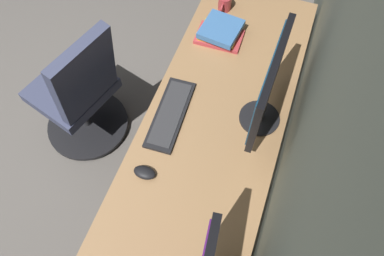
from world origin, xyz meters
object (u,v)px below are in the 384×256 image
Objects in this scene: mouse_main at (145,172)px; book_stack_near at (220,32)px; office_chair at (80,96)px; monitor_secondary at (268,87)px; keyboard_spare at (170,114)px; coffee_mug at (225,3)px.

mouse_main is 0.40× the size of book_stack_near.
book_stack_near is 0.91m from office_chair.
keyboard_spare is at bearing -73.12° from monitor_secondary.
office_chair is (0.70, -0.67, -0.32)m from coffee_mug.
coffee_mug is (-0.80, 0.03, 0.03)m from keyboard_spare.
monitor_secondary is 1.18m from office_chair.
coffee_mug is at bearing -150.06° from monitor_secondary.
keyboard_spare is 0.70m from office_chair.
keyboard_spare is 4.10× the size of mouse_main.
keyboard_spare is at bearing -179.16° from mouse_main.
monitor_secondary is at bearing 37.73° from book_stack_near.
keyboard_spare is (0.13, -0.42, -0.25)m from monitor_secondary.
office_chair is at bearing -98.64° from keyboard_spare.
book_stack_near is at bearing 175.50° from mouse_main.
monitor_secondary is at bearing 137.99° from mouse_main.
monitor_secondary reaches higher than coffee_mug.
monitor_secondary is 4.89× the size of mouse_main.
office_chair reaches higher than mouse_main.
monitor_secondary is at bearing 29.94° from coffee_mug.
book_stack_near reaches higher than keyboard_spare.
mouse_main reaches higher than keyboard_spare.
office_chair is at bearing -56.27° from book_stack_near.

